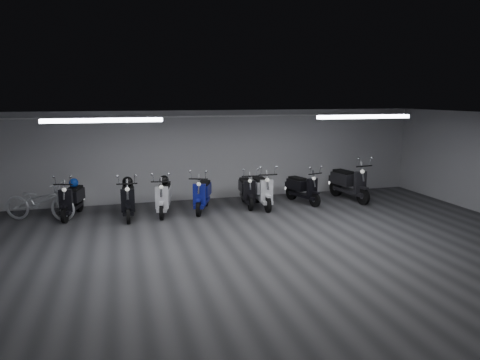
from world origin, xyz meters
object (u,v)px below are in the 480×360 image
object	(u,v)px
scooter_2	(164,192)
scooter_7	(303,183)
scooter_0	(71,194)
scooter_5	(247,186)
helmet_2	(74,183)
helmet_1	(164,180)
scooter_6	(262,185)
helmet_0	(128,182)
scooter_4	(202,189)
bicycle	(39,197)
scooter_9	(350,177)
scooter_1	(128,194)

from	to	relation	value
scooter_2	scooter_7	xyz separation A→B (m)	(4.22, 0.17, -0.02)
scooter_0	scooter_7	bearing A→B (deg)	11.93
scooter_5	helmet_2	bearing A→B (deg)	-177.75
scooter_5	helmet_1	distance (m)	2.45
scooter_6	helmet_2	size ratio (longest dim) A/B	7.16
scooter_6	helmet_0	world-z (taller)	scooter_6
scooter_4	bicycle	distance (m)	4.29
scooter_2	scooter_9	distance (m)	5.78
scooter_0	scooter_2	xyz separation A→B (m)	(2.42, -0.38, 0.01)
scooter_1	helmet_2	size ratio (longest dim) A/B	6.94
scooter_0	scooter_4	world-z (taller)	scooter_4
bicycle	helmet_0	world-z (taller)	bicycle
scooter_0	scooter_6	distance (m)	5.30
scooter_5	helmet_2	world-z (taller)	scooter_5
scooter_0	scooter_9	distance (m)	8.20
scooter_6	scooter_2	bearing A→B (deg)	-176.76
helmet_0	helmet_1	world-z (taller)	helmet_0
helmet_2	helmet_0	bearing A→B (deg)	-17.92
scooter_6	scooter_7	world-z (taller)	scooter_6
scooter_1	scooter_4	xyz separation A→B (m)	(2.04, 0.16, -0.00)
bicycle	helmet_2	size ratio (longest dim) A/B	7.63
scooter_2	scooter_1	bearing A→B (deg)	-162.42
scooter_0	helmet_2	xyz separation A→B (m)	(0.06, 0.23, 0.27)
scooter_0	scooter_1	xyz separation A→B (m)	(1.47, -0.47, 0.02)
scooter_1	scooter_7	size ratio (longest dim) A/B	1.05
scooter_9	scooter_2	bearing A→B (deg)	171.33
helmet_0	scooter_2	bearing A→B (deg)	-8.71
bicycle	helmet_2	bearing A→B (deg)	-46.81
scooter_2	scooter_6	size ratio (longest dim) A/B	0.96
scooter_7	helmet_1	world-z (taller)	scooter_7
scooter_1	bicycle	size ratio (longest dim) A/B	0.91
scooter_1	scooter_6	distance (m)	3.82
scooter_1	helmet_1	bearing A→B (deg)	20.27
scooter_2	helmet_2	bearing A→B (deg)	177.47
helmet_1	scooter_5	bearing A→B (deg)	1.55
scooter_9	helmet_2	world-z (taller)	scooter_9
helmet_2	scooter_0	bearing A→B (deg)	-103.73
scooter_6	helmet_2	bearing A→B (deg)	176.48
scooter_1	scooter_5	xyz separation A→B (m)	(3.43, 0.40, -0.03)
bicycle	scooter_0	bearing A→B (deg)	-60.85
scooter_0	scooter_7	size ratio (longest dim) A/B	1.01
scooter_5	scooter_6	xyz separation A→B (m)	(0.39, -0.28, 0.05)
scooter_0	scooter_2	world-z (taller)	scooter_2
scooter_0	helmet_0	distance (m)	1.53
scooter_5	scooter_6	bearing A→B (deg)	-29.90
scooter_4	helmet_1	bearing A→B (deg)	-168.75
helmet_0	helmet_2	bearing A→B (deg)	162.08
scooter_4	scooter_6	world-z (taller)	scooter_6
scooter_5	helmet_2	xyz separation A→B (m)	(-4.84, 0.30, 0.28)
scooter_5	bicycle	world-z (taller)	scooter_5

